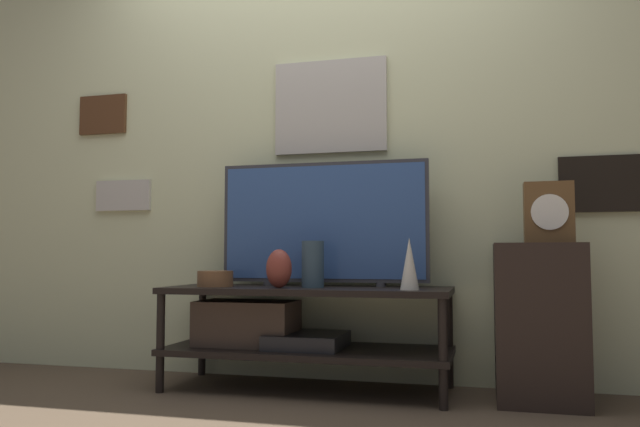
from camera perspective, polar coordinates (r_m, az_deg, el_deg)
ground_plane at (r=2.85m, az=-2.92°, el=-17.03°), size 12.00×12.00×0.00m
wall_back at (r=3.43m, az=0.26°, el=7.89°), size 6.40×0.08×2.70m
media_console at (r=3.11m, az=-3.18°, el=-10.06°), size 1.39×0.52×0.50m
television at (r=3.16m, az=0.28°, el=-0.80°), size 1.07×0.05×0.63m
vase_wide_bowl at (r=3.16m, az=-9.56°, el=-5.90°), size 0.18×0.18×0.08m
vase_tall_ceramic at (r=3.00m, az=-0.66°, el=-4.67°), size 0.11×0.11×0.22m
vase_urn_stoneware at (r=2.98m, az=-3.77°, el=-5.05°), size 0.13×0.10×0.18m
vase_slim_bronze at (r=2.83m, az=8.18°, el=-4.56°), size 0.09×0.09×0.23m
side_table at (r=3.01m, az=19.37°, el=-9.33°), size 0.38×0.44×0.70m
mantel_clock at (r=3.02m, az=20.17°, el=0.07°), size 0.21×0.11×0.28m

